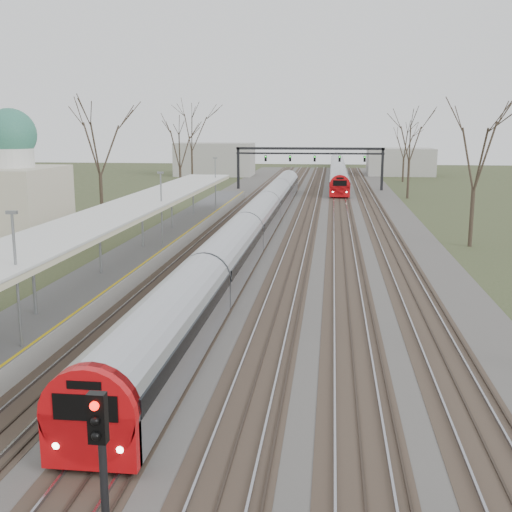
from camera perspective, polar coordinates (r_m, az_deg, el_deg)
The scene contains 9 objects.
track_bed at distance 63.03m, azimuth 3.73°, elevation 3.29°, with size 24.00×160.00×0.22m.
platform at distance 47.31m, azimuth -8.77°, elevation 0.99°, with size 3.50×69.00×1.00m, color #9E9B93.
canopy at distance 42.52m, azimuth -10.53°, elevation 4.43°, with size 4.10×50.00×3.11m.
signal_gantry at distance 92.45m, azimuth 4.81°, elevation 8.89°, with size 21.00×0.59×6.08m.
tree_west_far at distance 59.01m, azimuth -13.82°, elevation 10.19°, with size 5.50×5.50×11.33m.
tree_east_far at distance 50.44m, azimuth 18.98°, elevation 8.91°, with size 5.00×5.00×10.30m.
train_near at distance 52.70m, azimuth 0.12°, elevation 3.27°, with size 2.62×75.21×3.05m.
train_far at distance 118.23m, azimuth 7.28°, elevation 7.72°, with size 2.62×75.21×3.05m.
signal_post at distance 13.24m, azimuth -13.58°, elevation -17.10°, with size 0.35×0.45×4.10m.
Camera 1 is at (3.53, -7.31, 8.98)m, focal length 45.00 mm.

